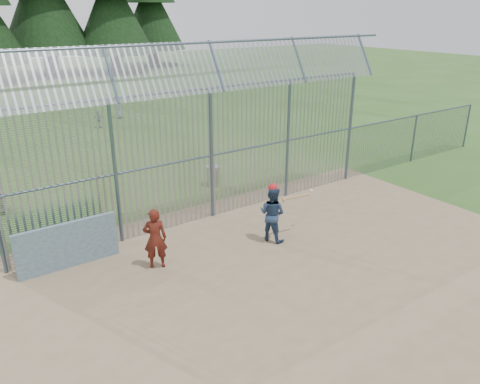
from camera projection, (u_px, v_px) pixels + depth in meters
ground at (284, 262)px, 12.10m from camera, size 120.00×120.00×0.00m
dirt_infield at (297, 270)px, 11.71m from camera, size 14.00×10.00×0.02m
dugout_wall at (68, 245)px, 11.64m from camera, size 2.50×0.12×1.20m
batter at (272, 214)px, 12.95m from camera, size 0.85×0.94×1.58m
onlooker at (155, 238)px, 11.55m from camera, size 0.69×0.59×1.59m
bg_kid_standing at (119, 107)px, 27.90m from camera, size 0.76×0.76×1.34m
bg_kid_seated at (98, 119)px, 25.62m from camera, size 0.56×0.53×0.93m
batting_gear at (279, 190)px, 12.77m from camera, size 1.54×0.37×0.55m
trash_can at (213, 176)px, 17.23m from camera, size 0.56×0.56×0.82m
backstop_fence at (261, 136)px, 14.82m from camera, size 20.09×0.81×5.30m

